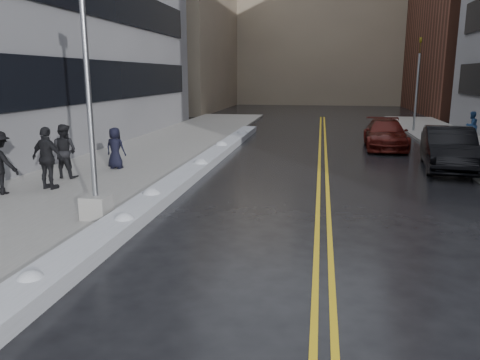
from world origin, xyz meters
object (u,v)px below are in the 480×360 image
at_px(traffic_signal, 417,81).
at_px(pedestrian_c, 115,148).
at_px(pedestrian_d, 48,158).
at_px(pedestrian_east, 471,126).
at_px(lamppost, 91,126).
at_px(pedestrian_b, 64,151).
at_px(car_maroon, 385,134).
at_px(car_black, 449,149).

xyz_separation_m(traffic_signal, pedestrian_c, (-14.11, -15.69, -2.44)).
height_order(traffic_signal, pedestrian_c, traffic_signal).
xyz_separation_m(pedestrian_d, pedestrian_east, (17.14, 15.03, -0.21)).
xyz_separation_m(lamppost, pedestrian_b, (-3.37, 4.39, -1.42)).
bearing_deg(car_maroon, pedestrian_c, -141.66).
bearing_deg(car_maroon, pedestrian_east, 34.23).
height_order(lamppost, car_black, lamppost).
height_order(pedestrian_east, car_maroon, pedestrian_east).
bearing_deg(pedestrian_c, car_black, -161.90).
distance_m(pedestrian_east, car_black, 9.30).
relative_size(pedestrian_b, pedestrian_east, 1.20).
xyz_separation_m(pedestrian_east, car_maroon, (-5.13, -3.20, -0.21)).
height_order(lamppost, pedestrian_d, lamppost).
distance_m(traffic_signal, car_maroon, 8.38).
height_order(car_black, car_maroon, car_black).
xyz_separation_m(traffic_signal, pedestrian_d, (-14.78, -19.28, -2.24)).
relative_size(traffic_signal, pedestrian_c, 3.68).
xyz_separation_m(traffic_signal, car_maroon, (-2.78, -7.44, -2.66)).
bearing_deg(car_black, pedestrian_d, -148.34).
bearing_deg(pedestrian_b, traffic_signal, -126.26).
xyz_separation_m(car_black, car_maroon, (-1.78, 5.48, -0.12)).
xyz_separation_m(pedestrian_b, pedestrian_c, (1.06, 1.92, -0.15)).
height_order(lamppost, pedestrian_c, lamppost).
xyz_separation_m(lamppost, pedestrian_d, (-2.98, 2.72, -1.37)).
bearing_deg(pedestrian_b, lamppost, 131.96).
xyz_separation_m(lamppost, pedestrian_east, (14.15, 17.76, -1.58)).
relative_size(lamppost, car_black, 1.46).
relative_size(pedestrian_b, car_black, 0.37).
distance_m(lamppost, pedestrian_d, 4.27).
xyz_separation_m(pedestrian_c, car_black, (13.11, 2.77, -0.10)).
distance_m(lamppost, pedestrian_b, 5.71).
bearing_deg(car_maroon, lamppost, -119.50).
bearing_deg(car_black, pedestrian_c, -161.17).
xyz_separation_m(pedestrian_c, pedestrian_east, (16.46, 11.44, -0.01)).
bearing_deg(traffic_signal, lamppost, -118.21).
height_order(traffic_signal, car_black, traffic_signal).
relative_size(pedestrian_c, car_maroon, 0.32).
bearing_deg(pedestrian_b, pedestrian_c, -114.43).
bearing_deg(lamppost, traffic_signal, 61.79).
xyz_separation_m(traffic_signal, car_black, (-1.00, -12.92, -2.54)).
height_order(traffic_signal, car_maroon, traffic_signal).
distance_m(pedestrian_c, car_black, 13.40).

